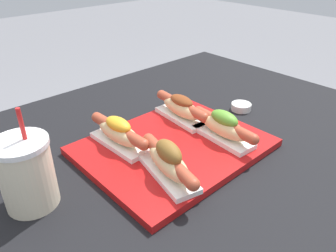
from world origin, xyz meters
The scene contains 7 objects.
serving_tray centered at (0.04, -0.04, 0.77)m, with size 0.42×0.34×0.02m.
hot_dog_0 centered at (-0.05, -0.12, 0.81)m, with size 0.09×0.20×0.08m.
hot_dog_1 centered at (0.15, -0.10, 0.81)m, with size 0.07×0.20×0.07m.
hot_dog_2 centered at (-0.05, 0.05, 0.81)m, with size 0.07×0.20×0.07m.
hot_dog_3 centered at (0.15, 0.04, 0.81)m, with size 0.07×0.20×0.07m.
sauce_bowl centered at (0.34, -0.02, 0.77)m, with size 0.06×0.06×0.02m.
drink_cup centered at (-0.28, 0.01, 0.83)m, with size 0.10×0.10×0.20m.
Camera 1 is at (-0.42, -0.52, 1.20)m, focal length 35.00 mm.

